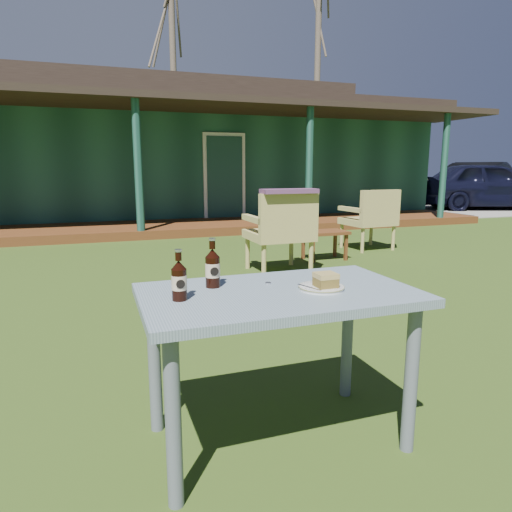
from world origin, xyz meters
name	(u,v)px	position (x,y,z in m)	size (l,w,h in m)	color
ground	(202,328)	(0.00, 0.00, 0.00)	(80.00, 80.00, 0.00)	#334916
pavilion	(121,154)	(0.00, 9.39, 1.61)	(15.80, 8.30, 3.45)	#1A4538
gravel_strip	(459,206)	(10.50, 8.50, 0.01)	(9.00, 6.00, 0.02)	gray
tree_mid	(174,90)	(3.00, 18.50, 4.75)	(0.28, 0.28, 9.50)	brown
tree_right	(317,76)	(9.50, 17.00, 5.50)	(0.28, 0.28, 11.00)	brown
car_near	(486,186)	(10.45, 7.41, 0.72)	(1.70, 4.23, 1.44)	black
car_far	(482,183)	(12.09, 9.18, 0.72)	(1.52, 4.37, 1.44)	black
cafe_table	(278,313)	(0.00, -1.60, 0.62)	(1.20, 0.70, 0.72)	slate
plate	(321,287)	(0.19, -1.64, 0.73)	(0.20, 0.20, 0.01)	silver
cake_slice	(326,280)	(0.20, -1.66, 0.77)	(0.09, 0.09, 0.06)	brown
fork	(309,287)	(0.12, -1.65, 0.74)	(0.01, 0.14, 0.00)	silver
cola_bottle_near	(213,268)	(-0.26, -1.44, 0.81)	(0.07, 0.07, 0.22)	black
cola_bottle_far	(179,280)	(-0.44, -1.60, 0.80)	(0.06, 0.06, 0.21)	black
bottle_cap	(268,283)	(0.00, -1.48, 0.72)	(0.03, 0.03, 0.01)	silver
armchair_left	(282,228)	(1.34, 1.58, 0.54)	(0.73, 0.68, 0.97)	tan
armchair_right	(372,216)	(3.25, 2.59, 0.52)	(0.74, 0.70, 0.93)	tan
floral_throw	(289,191)	(1.34, 1.38, 0.99)	(0.65, 0.22, 0.05)	#5F365A
side_table	(325,235)	(2.21, 2.13, 0.34)	(0.60, 0.40, 0.40)	#582F15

